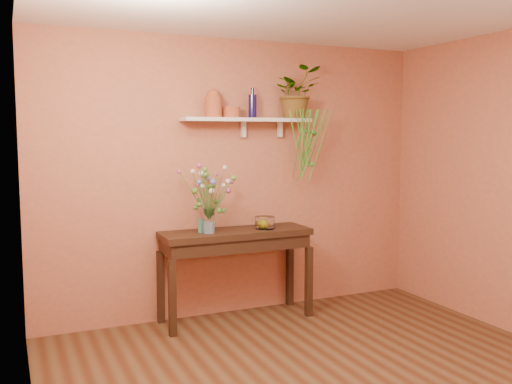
# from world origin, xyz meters

# --- Properties ---
(room) EXTENTS (4.04, 4.04, 2.70)m
(room) POSITION_xyz_m (0.00, 0.00, 1.35)
(room) COLOR #533A21
(room) RESTS_ON ground
(sideboard) EXTENTS (1.44, 0.46, 0.87)m
(sideboard) POSITION_xyz_m (-0.12, 1.75, 0.75)
(sideboard) COLOR #321C11
(sideboard) RESTS_ON ground
(wall_shelf) EXTENTS (1.30, 0.24, 0.19)m
(wall_shelf) POSITION_xyz_m (0.06, 1.87, 1.92)
(wall_shelf) COLOR white
(wall_shelf) RESTS_ON room
(terracotta_jug) EXTENTS (0.20, 0.20, 0.26)m
(terracotta_jug) POSITION_xyz_m (-0.30, 1.85, 2.06)
(terracotta_jug) COLOR #BC5537
(terracotta_jug) RESTS_ON wall_shelf
(terracotta_pot) EXTENTS (0.21, 0.21, 0.10)m
(terracotta_pot) POSITION_xyz_m (-0.11, 1.87, 1.99)
(terracotta_pot) COLOR #BC5537
(terracotta_pot) RESTS_ON wall_shelf
(blue_bottle) EXTENTS (0.10, 0.10, 0.29)m
(blue_bottle) POSITION_xyz_m (0.10, 1.87, 2.06)
(blue_bottle) COLOR #130D46
(blue_bottle) RESTS_ON wall_shelf
(spider_plant) EXTENTS (0.49, 0.43, 0.51)m
(spider_plant) POSITION_xyz_m (0.59, 1.88, 2.19)
(spider_plant) COLOR #3B7027
(spider_plant) RESTS_ON wall_shelf
(plant_fronds) EXTENTS (0.42, 0.38, 0.72)m
(plant_fronds) POSITION_xyz_m (0.64, 1.71, 1.72)
(plant_fronds) COLOR #3B7027
(plant_fronds) RESTS_ON wall_shelf
(glass_vase) EXTENTS (0.11, 0.11, 0.23)m
(glass_vase) POSITION_xyz_m (-0.40, 1.71, 0.97)
(glass_vase) COLOR white
(glass_vase) RESTS_ON sideboard
(bouquet) EXTENTS (0.54, 0.51, 0.52)m
(bouquet) POSITION_xyz_m (-0.40, 1.70, 1.30)
(bouquet) COLOR #386B28
(bouquet) RESTS_ON glass_vase
(glass_bowl) EXTENTS (0.19, 0.19, 0.12)m
(glass_bowl) POSITION_xyz_m (0.17, 1.71, 0.93)
(glass_bowl) COLOR white
(glass_bowl) RESTS_ON sideboard
(lemon) EXTENTS (0.09, 0.09, 0.09)m
(lemon) POSITION_xyz_m (0.16, 1.72, 0.92)
(lemon) COLOR yellow
(lemon) RESTS_ON glass_bowl
(carton) EXTENTS (0.08, 0.07, 0.13)m
(carton) POSITION_xyz_m (-0.45, 1.76, 0.94)
(carton) COLOR #2F6D82
(carton) RESTS_ON sideboard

